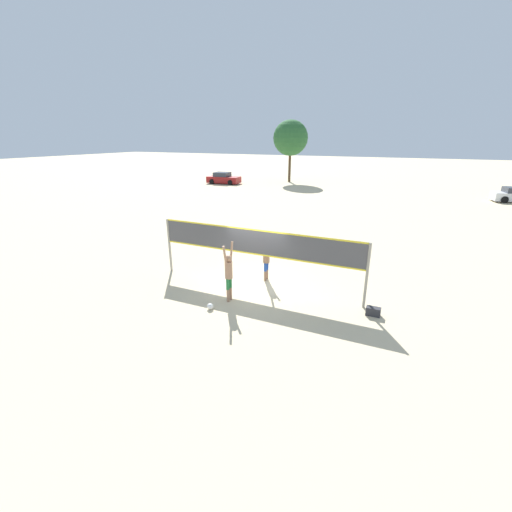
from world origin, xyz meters
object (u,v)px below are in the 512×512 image
at_px(player_blocker, 266,257).
at_px(gear_bag, 373,311).
at_px(volleyball_net, 256,245).
at_px(player_spiker, 229,271).
at_px(tree_right_cluster, 290,138).
at_px(parked_car_near, 223,179).
at_px(volleyball, 210,306).

height_order(player_blocker, gear_bag, player_blocker).
relative_size(volleyball_net, player_spiker, 3.85).
height_order(player_spiker, player_blocker, player_spiker).
bearing_deg(player_spiker, tree_right_cluster, 15.85).
relative_size(gear_bag, parked_car_near, 0.11).
bearing_deg(player_spiker, volleyball_net, -14.20).
xyz_separation_m(player_spiker, player_blocker, (0.48, 2.41, -0.17)).
bearing_deg(parked_car_near, player_blocker, -61.08).
xyz_separation_m(volleyball, tree_right_cluster, (-9.65, 35.93, 5.59)).
bearing_deg(player_blocker, parked_car_near, -147.00).
relative_size(volleyball, parked_car_near, 0.05).
relative_size(parked_car_near, tree_right_cluster, 0.55).
relative_size(player_spiker, tree_right_cluster, 0.28).
bearing_deg(volleyball, parked_car_near, 118.96).
xyz_separation_m(volleyball_net, player_blocker, (0.09, 0.86, -0.77)).
bearing_deg(player_blocker, volleyball, -13.27).
xyz_separation_m(volleyball_net, player_spiker, (-0.39, -1.56, -0.60)).
distance_m(player_spiker, parked_car_near, 34.29).
xyz_separation_m(player_spiker, volleyball, (-0.30, -0.90, -1.09)).
bearing_deg(player_blocker, gear_bag, 73.86).
bearing_deg(volleyball_net, parked_car_near, 122.06).
distance_m(volleyball_net, volleyball, 3.06).
distance_m(volleyball_net, parked_car_near, 33.17).
xyz_separation_m(parked_car_near, tree_right_cluster, (7.26, 5.38, 5.05)).
height_order(player_blocker, volleyball, player_blocker).
bearing_deg(player_blocker, volleyball_net, -5.97).
bearing_deg(parked_car_near, tree_right_cluster, 32.44).
bearing_deg(parked_car_near, gear_bag, -56.11).
bearing_deg(gear_bag, player_spiker, -168.03).
xyz_separation_m(player_spiker, tree_right_cluster, (-9.94, 35.03, 4.50)).
bearing_deg(gear_bag, tree_right_cluster, 113.89).
height_order(player_spiker, parked_car_near, player_spiker).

